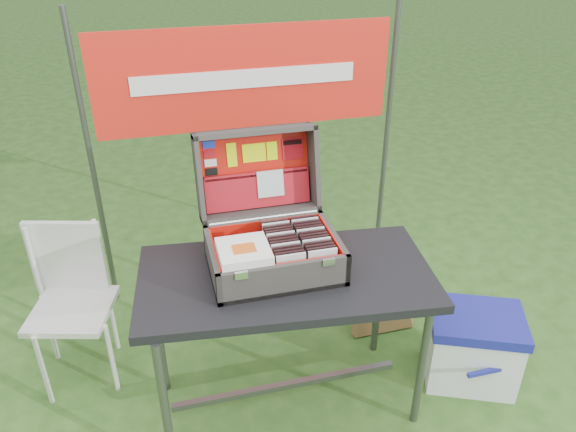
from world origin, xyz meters
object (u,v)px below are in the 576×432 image
object	(u,v)px
table	(286,343)
chair	(72,312)
cooler	(472,347)
cardboard_box	(382,300)
suitcase	(270,211)

from	to	relation	value
table	chair	bearing A→B (deg)	160.56
table	cooler	xyz separation A→B (m)	(0.94, -0.06, -0.19)
chair	cardboard_box	bearing A→B (deg)	13.60
suitcase	cardboard_box	xyz separation A→B (m)	(0.70, 0.30, -0.83)
suitcase	chair	distance (m)	1.15
suitcase	cardboard_box	distance (m)	1.13
cooler	cardboard_box	bearing A→B (deg)	144.31
cooler	chair	distance (m)	1.96
table	chair	xyz separation A→B (m)	(-0.94, 0.45, 0.02)
chair	cardboard_box	size ratio (longest dim) A/B	2.16
suitcase	chair	bearing A→B (deg)	158.92
table	suitcase	size ratio (longest dim) A/B	2.26
table	chair	size ratio (longest dim) A/B	1.53
suitcase	cardboard_box	bearing A→B (deg)	23.58
cooler	chair	size ratio (longest dim) A/B	0.55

